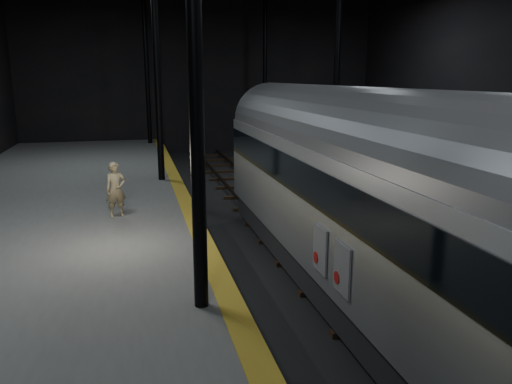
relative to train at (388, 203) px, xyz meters
name	(u,v)px	position (x,y,z in m)	size (l,w,h in m)	color
ground	(316,262)	(0.00, 3.83, -2.69)	(44.00, 44.00, 0.00)	black
platform_left	(31,270)	(-7.50, 3.83, -2.19)	(9.00, 43.80, 1.00)	#51514E
tactile_strip	(202,237)	(-3.25, 3.83, -1.69)	(0.50, 43.80, 0.01)	olive
track	(316,260)	(0.00, 3.83, -2.62)	(2.40, 43.00, 0.24)	#3F3328
train	(388,203)	(0.00, 0.00, 0.00)	(2.71, 18.06, 4.83)	#A1A4A8
woman	(116,190)	(-5.45, 6.45, -0.86)	(0.61, 0.40, 1.67)	#99875E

